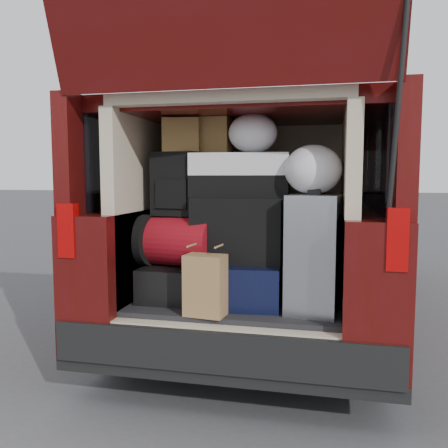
# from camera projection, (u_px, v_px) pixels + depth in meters

# --- Properties ---
(ground) EXTENTS (80.00, 80.00, 0.00)m
(ground) POSITION_uv_depth(u_px,v_px,m) (233.00, 396.00, 2.84)
(ground) COLOR #3D3D40
(ground) RESTS_ON ground
(minivan) EXTENTS (1.90, 5.35, 2.77)m
(minivan) POSITION_uv_depth(u_px,v_px,m) (272.00, 219.00, 4.55)
(minivan) COLOR black
(minivan) RESTS_ON ground
(load_floor) EXTENTS (1.24, 1.05, 0.55)m
(load_floor) POSITION_uv_depth(u_px,v_px,m) (241.00, 337.00, 3.08)
(load_floor) COLOR black
(load_floor) RESTS_ON ground
(black_hardshell) EXTENTS (0.39, 0.53, 0.21)m
(black_hardshell) POSITION_uv_depth(u_px,v_px,m) (178.00, 281.00, 3.02)
(black_hardshell) COLOR black
(black_hardshell) RESTS_ON load_floor
(navy_hardshell) EXTENTS (0.51, 0.61, 0.25)m
(navy_hardshell) POSITION_uv_depth(u_px,v_px,m) (242.00, 281.00, 2.91)
(navy_hardshell) COLOR black
(navy_hardshell) RESTS_ON load_floor
(silver_roller) EXTENTS (0.33, 0.47, 0.67)m
(silver_roller) POSITION_uv_depth(u_px,v_px,m) (315.00, 252.00, 2.71)
(silver_roller) COLOR silver
(silver_roller) RESTS_ON load_floor
(kraft_bag) EXTENTS (0.23, 0.17, 0.34)m
(kraft_bag) POSITION_uv_depth(u_px,v_px,m) (205.00, 285.00, 2.61)
(kraft_bag) COLOR #AB814D
(kraft_bag) RESTS_ON load_floor
(red_duffel) EXTENTS (0.53, 0.40, 0.31)m
(red_duffel) POSITION_uv_depth(u_px,v_px,m) (179.00, 241.00, 2.95)
(red_duffel) COLOR maroon
(red_duffel) RESTS_ON black_hardshell
(black_soft_case) EXTENTS (0.55, 0.34, 0.39)m
(black_soft_case) POSITION_uv_depth(u_px,v_px,m) (240.00, 230.00, 2.88)
(black_soft_case) COLOR black
(black_soft_case) RESTS_ON navy_hardshell
(backpack) EXTENTS (0.29, 0.20, 0.39)m
(backpack) POSITION_uv_depth(u_px,v_px,m) (176.00, 184.00, 2.96)
(backpack) COLOR black
(backpack) RESTS_ON red_duffel
(twotone_duffel) EXTENTS (0.61, 0.34, 0.27)m
(twotone_duffel) POSITION_uv_depth(u_px,v_px,m) (241.00, 175.00, 2.91)
(twotone_duffel) COLOR white
(twotone_duffel) RESTS_ON black_soft_case
(grocery_sack_lower) EXTENTS (0.25, 0.22, 0.20)m
(grocery_sack_lower) POSITION_uv_depth(u_px,v_px,m) (182.00, 136.00, 2.93)
(grocery_sack_lower) COLOR olive
(grocery_sack_lower) RESTS_ON backpack
(grocery_sack_upper) EXTENTS (0.23, 0.19, 0.22)m
(grocery_sack_upper) POSITION_uv_depth(u_px,v_px,m) (213.00, 136.00, 2.95)
(grocery_sack_upper) COLOR olive
(grocery_sack_upper) RESTS_ON twotone_duffel
(plastic_bag_center) EXTENTS (0.31, 0.29, 0.24)m
(plastic_bag_center) POSITION_uv_depth(u_px,v_px,m) (253.00, 133.00, 2.84)
(plastic_bag_center) COLOR white
(plastic_bag_center) RESTS_ON twotone_duffel
(plastic_bag_right) EXTENTS (0.37, 0.35, 0.28)m
(plastic_bag_right) POSITION_uv_depth(u_px,v_px,m) (313.00, 170.00, 2.66)
(plastic_bag_right) COLOR white
(plastic_bag_right) RESTS_ON silver_roller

